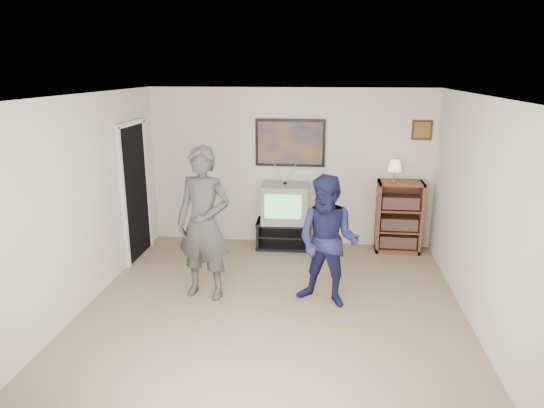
% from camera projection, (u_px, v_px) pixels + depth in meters
% --- Properties ---
extents(room_shell, '(4.51, 5.00, 2.51)m').
position_uv_depth(room_shell, '(275.00, 204.00, 5.67)').
color(room_shell, '#79624D').
rests_on(room_shell, ground).
extents(media_stand, '(0.89, 0.51, 0.44)m').
position_uv_depth(media_stand, '(284.00, 234.00, 7.76)').
color(media_stand, black).
rests_on(media_stand, room_shell).
extents(crt_television, '(0.75, 0.64, 0.60)m').
position_uv_depth(crt_television, '(285.00, 203.00, 7.62)').
color(crt_television, gray).
rests_on(crt_television, media_stand).
extents(bookshelf, '(0.68, 0.39, 1.12)m').
position_uv_depth(bookshelf, '(399.00, 217.00, 7.52)').
color(bookshelf, '#552A19').
rests_on(bookshelf, room_shell).
extents(table_lamp, '(0.21, 0.21, 0.34)m').
position_uv_depth(table_lamp, '(394.00, 171.00, 7.30)').
color(table_lamp, '#FFE5C1').
rests_on(table_lamp, bookshelf).
extents(person_tall, '(0.77, 0.58, 1.90)m').
position_uv_depth(person_tall, '(204.00, 224.00, 5.91)').
color(person_tall, '#3A3A3D').
rests_on(person_tall, room_shell).
extents(person_short, '(0.93, 0.83, 1.60)m').
position_uv_depth(person_short, '(328.00, 242.00, 5.73)').
color(person_short, '#1A1C48').
rests_on(person_short, room_shell).
extents(controller_left, '(0.06, 0.12, 0.03)m').
position_uv_depth(controller_left, '(204.00, 197.00, 6.01)').
color(controller_left, white).
rests_on(controller_left, person_tall).
extents(controller_right, '(0.05, 0.12, 0.03)m').
position_uv_depth(controller_right, '(329.00, 211.00, 5.87)').
color(controller_right, white).
rests_on(controller_right, person_short).
extents(poster, '(1.10, 0.03, 0.75)m').
position_uv_depth(poster, '(290.00, 143.00, 7.60)').
color(poster, black).
rests_on(poster, room_shell).
extents(air_vent, '(0.28, 0.02, 0.14)m').
position_uv_depth(air_vent, '(255.00, 123.00, 7.59)').
color(air_vent, white).
rests_on(air_vent, room_shell).
extents(small_picture, '(0.30, 0.03, 0.30)m').
position_uv_depth(small_picture, '(422.00, 130.00, 7.32)').
color(small_picture, '#311E0F').
rests_on(small_picture, room_shell).
extents(doorway, '(0.03, 0.85, 2.00)m').
position_uv_depth(doorway, '(135.00, 193.00, 7.19)').
color(doorway, black).
rests_on(doorway, room_shell).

